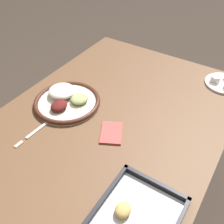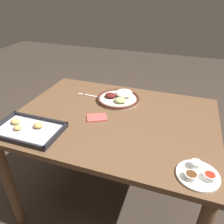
# 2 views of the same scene
# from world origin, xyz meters

# --- Properties ---
(ground_plane) EXTENTS (8.00, 8.00, 0.00)m
(ground_plane) POSITION_xyz_m (0.00, 0.00, 0.00)
(ground_plane) COLOR #382D26
(dining_table) EXTENTS (1.17, 0.86, 0.71)m
(dining_table) POSITION_xyz_m (0.00, 0.00, 0.61)
(dining_table) COLOR brown
(dining_table) RESTS_ON ground_plane
(dinner_plate) EXTENTS (0.29, 0.29, 0.05)m
(dinner_plate) POSITION_xyz_m (0.04, -0.22, 0.73)
(dinner_plate) COLOR beige
(dinner_plate) RESTS_ON dining_table
(fork) EXTENTS (0.20, 0.03, 0.00)m
(fork) POSITION_xyz_m (0.23, -0.20, 0.72)
(fork) COLOR silver
(fork) RESTS_ON dining_table
(saucer_plate) EXTENTS (0.17, 0.17, 0.04)m
(saucer_plate) POSITION_xyz_m (-0.47, 0.32, 0.73)
(saucer_plate) COLOR white
(saucer_plate) RESTS_ON dining_table
(baking_tray) EXTENTS (0.36, 0.23, 0.04)m
(baking_tray) POSITION_xyz_m (0.39, 0.28, 0.72)
(baking_tray) COLOR black
(baking_tray) RESTS_ON dining_table
(napkin) EXTENTS (0.14, 0.12, 0.01)m
(napkin) POSITION_xyz_m (0.09, 0.05, 0.72)
(napkin) COLOR #CC4C47
(napkin) RESTS_ON dining_table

